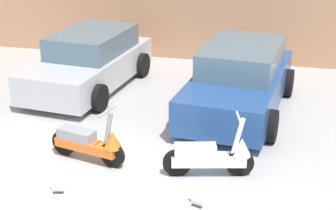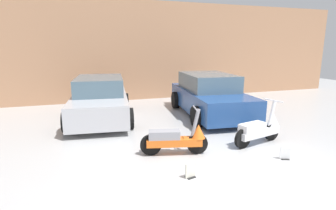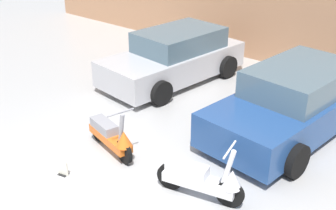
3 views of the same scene
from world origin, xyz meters
name	(u,v)px [view 1 (image 1 of 3)]	position (x,y,z in m)	size (l,w,h in m)	color
ground_plane	(105,199)	(0.00, 0.00, 0.00)	(28.00, 28.00, 0.00)	#B2B2B2
scooter_front_left	(90,142)	(-0.61, 1.05, 0.35)	(1.38, 0.62, 0.98)	black
scooter_front_right	(213,155)	(1.41, 1.04, 0.35)	(1.41, 0.62, 1.00)	black
car_rear_left	(90,62)	(-1.91, 4.44, 0.61)	(2.14, 3.93, 1.28)	#B7B7BC
car_rear_center	(240,80)	(1.53, 3.86, 0.64)	(2.21, 4.08, 1.33)	navy
placard_near_left_scooter	(58,185)	(-0.74, 0.04, 0.11)	(0.20, 0.15, 0.26)	black
placard_near_right_scooter	(198,198)	(1.34, 0.15, 0.11)	(0.20, 0.17, 0.26)	black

